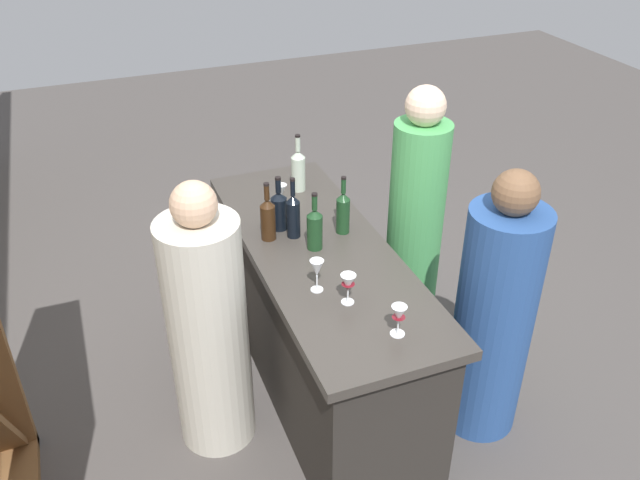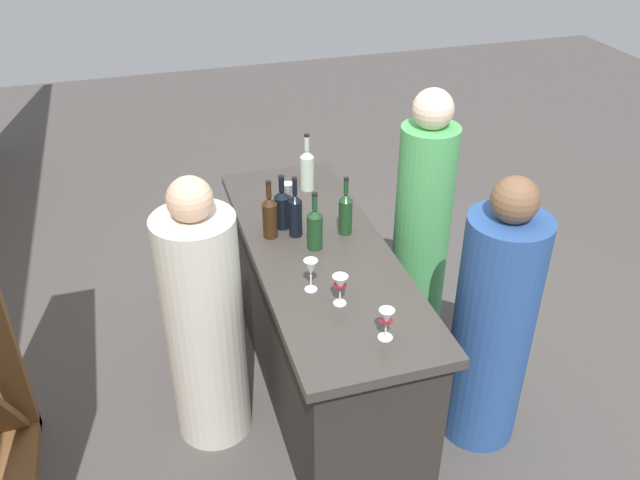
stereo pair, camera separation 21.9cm
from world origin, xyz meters
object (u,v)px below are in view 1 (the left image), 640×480
Objects in this scene: wine_bottle_leftmost_olive_green at (315,228)px; wine_bottle_second_left_olive_green at (343,211)px; wine_bottle_rightmost_near_black at (279,209)px; wine_glass_far_left at (317,269)px; wine_glass_near_right at (281,192)px; person_right_guest at (208,332)px; person_center_guest at (414,234)px; wine_bottle_far_right_clear_pale at (298,169)px; wine_bottle_center_near_black at (293,215)px; person_left_guest at (494,318)px; wine_glass_near_left at (399,315)px; wine_bottle_second_right_amber_brown at (268,218)px; wine_glass_near_center at (348,284)px.

wine_bottle_leftmost_olive_green is 0.97× the size of wine_bottle_second_left_olive_green.
wine_glass_far_left is (-0.58, 0.01, 0.00)m from wine_bottle_rightmost_near_black.
wine_bottle_leftmost_olive_green is 0.45m from wine_glass_near_right.
person_right_guest reaches higher than wine_glass_far_left.
wine_bottle_far_right_clear_pale is at bearing -21.42° from person_center_guest.
wine_bottle_center_near_black is 0.71m from person_right_guest.
wine_bottle_far_right_clear_pale is 2.41× the size of wine_glass_near_right.
wine_bottle_rightmost_near_black is at bearing 158.62° from wine_glass_near_right.
wine_bottle_far_right_clear_pale is at bearing -14.80° from wine_glass_far_left.
wine_bottle_rightmost_near_black is at bearing 12.97° from person_center_guest.
wine_bottle_second_left_olive_green reaches higher than wine_bottle_rightmost_near_black.
wine_glass_far_left is (-0.78, 0.09, 0.01)m from wine_glass_near_right.
person_left_guest is (-0.68, -0.80, -0.39)m from wine_bottle_center_near_black.
wine_glass_far_left is 0.95m from person_left_guest.
wine_bottle_far_right_clear_pale is 1.36m from wine_glass_near_left.
wine_bottle_leftmost_olive_green is 0.35m from wine_glass_far_left.
wine_bottle_center_near_black is 1.04× the size of wine_bottle_second_right_amber_brown.
wine_glass_near_left is 1.13m from person_center_guest.
wine_bottle_far_right_clear_pale is 0.23m from wine_glass_near_right.
wine_glass_near_left is 0.10× the size of person_left_guest.
wine_bottle_second_left_olive_green is 0.52m from wine_glass_far_left.
wine_glass_near_right is at bearing 136.70° from wine_bottle_far_right_clear_pale.
wine_bottle_leftmost_olive_green reaches higher than wine_glass_near_center.
wine_bottle_far_right_clear_pale reaches higher than wine_bottle_rightmost_near_black.
wine_glass_near_center is at bearing 177.17° from wine_bottle_leftmost_olive_green.
person_left_guest is (-0.53, -0.74, -0.38)m from wine_bottle_leftmost_olive_green.
wine_bottle_rightmost_near_black is 2.11× the size of wine_glass_near_right.
wine_glass_near_center is 0.85m from person_left_guest.
wine_bottle_rightmost_near_black is 0.88× the size of wine_bottle_far_right_clear_pale.
wine_bottle_center_near_black is (0.14, 0.06, 0.01)m from wine_bottle_leftmost_olive_green.
wine_bottle_far_right_clear_pale is at bearing 44.71° from person_right_guest.
wine_bottle_far_right_clear_pale is 1.11m from person_right_guest.
wine_bottle_far_right_clear_pale is (0.37, -0.24, 0.02)m from wine_bottle_rightmost_near_black.
wine_bottle_far_right_clear_pale is at bearing -22.39° from wine_bottle_center_near_black.
wine_bottle_rightmost_near_black reaches higher than wine_glass_far_left.
wine_bottle_far_right_clear_pale is 0.75m from person_center_guest.
wine_bottle_rightmost_near_black is 0.44m from wine_bottle_far_right_clear_pale.
wine_bottle_far_right_clear_pale reaches higher than wine_glass_near_center.
person_right_guest is (0.62, 0.68, -0.37)m from wine_glass_near_left.
wine_glass_near_center is at bearing -176.59° from wine_bottle_center_near_black.
wine_bottle_rightmost_near_black is (0.15, 0.29, -0.01)m from wine_bottle_second_left_olive_green.
wine_bottle_rightmost_near_black is 1.00m from wine_glass_near_left.
person_right_guest reaches higher than wine_bottle_second_left_olive_green.
wine_bottle_second_left_olive_green reaches higher than wine_bottle_second_right_amber_brown.
wine_glass_near_left reaches higher than wine_glass_near_right.
wine_bottle_second_right_amber_brown is 0.51m from wine_glass_far_left.
person_center_guest is 1.11× the size of person_right_guest.
wine_bottle_second_right_amber_brown is (0.02, 0.13, -0.01)m from wine_bottle_center_near_black.
wine_glass_far_left is at bearing 144.34° from wine_bottle_second_left_olive_green.
person_center_guest is (-0.43, -0.54, -0.30)m from wine_bottle_far_right_clear_pale.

